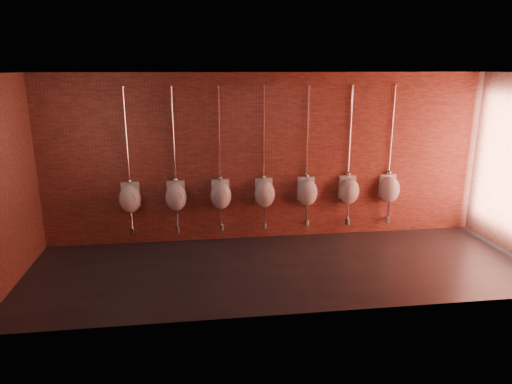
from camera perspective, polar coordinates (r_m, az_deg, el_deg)
The scene contains 9 objects.
ground at distance 7.85m, azimuth 3.27°, elevation -9.43°, with size 8.50×8.50×0.00m, color black.
room_shell at distance 7.24m, azimuth 3.51°, elevation 5.19°, with size 8.54×3.04×3.22m.
urinal_0 at distance 8.76m, azimuth -15.48°, elevation -0.75°, with size 0.41×0.36×2.72m.
urinal_1 at distance 8.68m, azimuth -9.97°, elevation -0.56°, with size 0.41×0.36×2.72m.
urinal_2 at distance 8.68m, azimuth -4.42°, elevation -0.36°, with size 0.41×0.36×2.72m.
urinal_3 at distance 8.77m, azimuth 1.08°, elevation -0.17°, with size 0.41×0.36×2.72m.
urinal_4 at distance 8.93m, azimuth 6.43°, elevation 0.02°, with size 0.41×0.36×2.72m.
urinal_5 at distance 9.17m, azimuth 11.54°, elevation 0.21°, with size 0.41×0.36×2.72m.
urinal_6 at distance 9.47m, azimuth 16.36°, elevation 0.38°, with size 0.41×0.36×2.72m.
Camera 1 is at (-1.38, -6.99, 3.28)m, focal length 32.00 mm.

